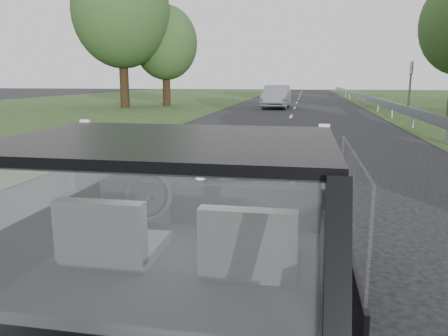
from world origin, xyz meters
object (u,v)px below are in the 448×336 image
at_px(other_car, 276,97).
at_px(highway_sign, 410,88).
at_px(cat, 227,170).
at_px(subject_car, 192,244).

height_order(other_car, highway_sign, highway_sign).
relative_size(cat, other_car, 0.12).
distance_m(cat, highway_sign, 20.57).
bearing_deg(cat, other_car, 80.77).
distance_m(subject_car, other_car, 23.94).
height_order(cat, other_car, other_car).
bearing_deg(highway_sign, subject_car, -99.47).
bearing_deg(highway_sign, other_car, 158.33).
bearing_deg(other_car, cat, -85.37).
height_order(subject_car, highway_sign, highway_sign).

